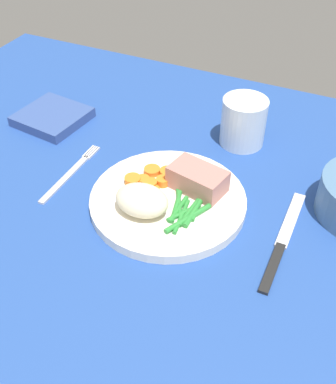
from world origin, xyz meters
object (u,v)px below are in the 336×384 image
Objects in this scene: knife at (282,241)px; water_glass at (243,125)px; dinner_plate at (168,201)px; meat_portion at (198,179)px; fork at (70,174)px; napkin at (52,117)px.

water_glass reaches higher than knife.
dinner_plate is 21.32cm from water_glass.
fork is at bearing -169.21° from meat_portion.
meat_portion is at bearing 160.85° from knife.
meat_portion is 16.94cm from water_glass.
water_glass is (1.65, 16.86, 0.19)cm from meat_portion.
dinner_plate reaches higher than knife.
dinner_plate is 1.42× the size of fork.
fork is 35.42cm from knife.
meat_portion reaches higher than napkin.
knife is at bearing -15.34° from meat_portion.
dinner_plate reaches higher than fork.
fork is at bearing -137.20° from water_glass.
napkin is (-29.70, 12.05, 0.14)cm from dinner_plate.
napkin is (-34.54, -8.52, -2.65)cm from water_glass.
dinner_plate is at bearing -22.07° from napkin.
meat_portion is 0.41× the size of knife.
fork is 1.42× the size of napkin.
napkin is (-47.47, 12.33, 0.74)cm from knife.
meat_portion reaches higher than fork.
water_glass is 0.72× the size of napkin.
meat_portion is 0.72× the size of napkin.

